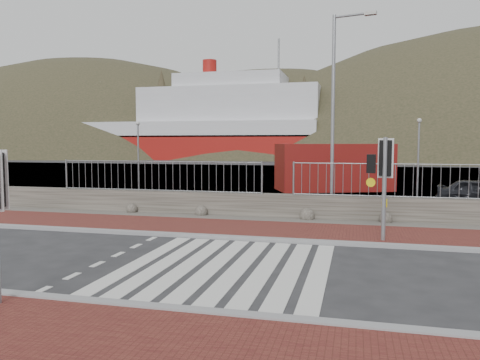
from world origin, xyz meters
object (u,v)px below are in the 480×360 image
(traffic_signal_far, at_px, (383,167))
(shipping_container, at_px, (334,167))
(ferry, at_px, (196,128))
(car_a, at_px, (480,192))
(streetlight, at_px, (336,105))

(traffic_signal_far, relative_size, shipping_container, 0.45)
(ferry, height_order, shipping_container, ferry)
(car_a, bearing_deg, traffic_signal_far, 170.08)
(traffic_signal_far, bearing_deg, car_a, -106.42)
(traffic_signal_far, bearing_deg, ferry, -55.69)
(traffic_signal_far, height_order, car_a, traffic_signal_far)
(traffic_signal_far, relative_size, car_a, 0.83)
(shipping_container, distance_m, car_a, 8.72)
(ferry, bearing_deg, streetlight, -65.93)
(ferry, xyz_separation_m, traffic_signal_far, (28.25, -64.28, -3.19))
(shipping_container, height_order, car_a, shipping_container)
(shipping_container, xyz_separation_m, car_a, (6.75, -5.47, -0.77))
(ferry, relative_size, streetlight, 6.56)
(ferry, relative_size, traffic_signal_far, 16.65)
(ferry, bearing_deg, car_a, -59.10)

